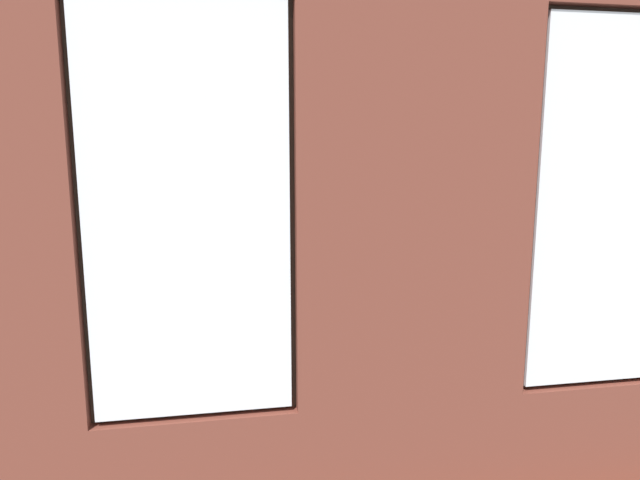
# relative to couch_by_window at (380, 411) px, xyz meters

# --- Properties ---
(ground_plane) EXTENTS (6.88, 6.47, 0.10)m
(ground_plane) POSITION_rel_couch_by_window_xyz_m (0.03, -2.20, -0.38)
(ground_plane) COLOR #99663D
(brick_wall_with_windows) EXTENTS (6.28, 0.30, 3.40)m
(brick_wall_with_windows) POSITION_rel_couch_by_window_xyz_m (0.03, 0.65, 1.35)
(brick_wall_with_windows) COLOR brown
(brick_wall_with_windows) RESTS_ON ground_plane
(couch_by_window) EXTENTS (1.83, 0.87, 0.80)m
(couch_by_window) POSITION_rel_couch_by_window_xyz_m (0.00, 0.00, 0.00)
(couch_by_window) COLOR black
(couch_by_window) RESTS_ON ground_plane
(couch_left) EXTENTS (0.95, 2.06, 0.80)m
(couch_left) POSITION_rel_couch_by_window_xyz_m (-2.41, -1.68, -0.00)
(couch_left) COLOR black
(couch_left) RESTS_ON ground_plane
(coffee_table) EXTENTS (1.30, 0.89, 0.42)m
(coffee_table) POSITION_rel_couch_by_window_xyz_m (0.21, -2.06, 0.04)
(coffee_table) COLOR tan
(coffee_table) RESTS_ON ground_plane
(cup_ceramic) EXTENTS (0.08, 0.08, 0.10)m
(cup_ceramic) POSITION_rel_couch_by_window_xyz_m (0.37, -2.18, 0.14)
(cup_ceramic) COLOR silver
(cup_ceramic) RESTS_ON coffee_table
(table_plant_small) EXTENTS (0.13, 0.13, 0.22)m
(table_plant_small) POSITION_rel_couch_by_window_xyz_m (0.11, -1.93, 0.21)
(table_plant_small) COLOR brown
(table_plant_small) RESTS_ON coffee_table
(remote_black) EXTENTS (0.13, 0.17, 0.02)m
(remote_black) POSITION_rel_couch_by_window_xyz_m (-0.15, -2.22, 0.11)
(remote_black) COLOR black
(remote_black) RESTS_ON coffee_table
(remote_silver) EXTENTS (0.06, 0.17, 0.02)m
(remote_silver) POSITION_rel_couch_by_window_xyz_m (0.21, -2.06, 0.11)
(remote_silver) COLOR #B2B2B7
(remote_silver) RESTS_ON coffee_table
(remote_gray) EXTENTS (0.17, 0.14, 0.02)m
(remote_gray) POSITION_rel_couch_by_window_xyz_m (0.60, -1.93, 0.11)
(remote_gray) COLOR #59595B
(remote_gray) RESTS_ON coffee_table
(media_console) EXTENTS (0.90, 0.42, 0.58)m
(media_console) POSITION_rel_couch_by_window_xyz_m (2.81, -2.14, -0.04)
(media_console) COLOR black
(media_console) RESTS_ON ground_plane
(tv_flatscreen) EXTENTS (1.11, 0.20, 0.73)m
(tv_flatscreen) POSITION_rel_couch_by_window_xyz_m (2.81, -2.14, 0.62)
(tv_flatscreen) COLOR black
(tv_flatscreen) RESTS_ON media_console
(papasan_chair) EXTENTS (1.08, 1.08, 0.68)m
(papasan_chair) POSITION_rel_couch_by_window_xyz_m (-0.10, -4.05, 0.11)
(papasan_chair) COLOR olive
(papasan_chair) RESTS_ON ground_plane
(potted_plant_foreground_right) EXTENTS (0.61, 0.61, 1.06)m
(potted_plant_foreground_right) POSITION_rel_couch_by_window_xyz_m (2.51, -4.39, 0.34)
(potted_plant_foreground_right) COLOR #9E5638
(potted_plant_foreground_right) RESTS_ON ground_plane
(potted_plant_between_couches) EXTENTS (1.02, 0.98, 1.13)m
(potted_plant_between_couches) POSITION_rel_couch_by_window_xyz_m (-1.35, -0.05, 0.30)
(potted_plant_between_couches) COLOR #47423D
(potted_plant_between_couches) RESTS_ON ground_plane
(potted_plant_beside_window_right) EXTENTS (1.04, 0.90, 1.40)m
(potted_plant_beside_window_right) POSITION_rel_couch_by_window_xyz_m (1.87, 0.10, 0.43)
(potted_plant_beside_window_right) COLOR #47423D
(potted_plant_beside_window_right) RESTS_ON ground_plane
(potted_plant_near_tv) EXTENTS (0.75, 0.72, 1.01)m
(potted_plant_near_tv) POSITION_rel_couch_by_window_xyz_m (2.27, -1.24, 0.24)
(potted_plant_near_tv) COLOR beige
(potted_plant_near_tv) RESTS_ON ground_plane
(potted_plant_corner_near_left) EXTENTS (1.21, 1.18, 1.50)m
(potted_plant_corner_near_left) POSITION_rel_couch_by_window_xyz_m (-2.55, -4.43, 0.64)
(potted_plant_corner_near_left) COLOR gray
(potted_plant_corner_near_left) RESTS_ON ground_plane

